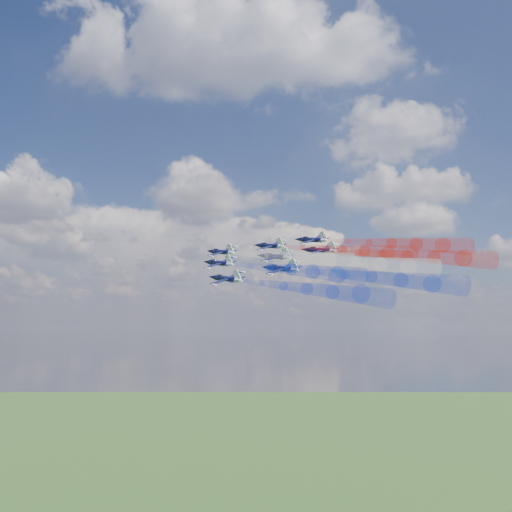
# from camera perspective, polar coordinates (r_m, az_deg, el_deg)

# --- Properties ---
(jet_lead) EXTENTS (17.82, 17.34, 9.37)m
(jet_lead) POSITION_cam_1_polar(r_m,az_deg,el_deg) (176.67, -3.56, 0.42)
(jet_lead) COLOR black
(trail_lead) EXTENTS (37.41, 31.93, 12.14)m
(trail_lead) POSITION_cam_1_polar(r_m,az_deg,el_deg) (156.63, 3.15, -0.06)
(trail_lead) COLOR white
(jet_inner_left) EXTENTS (17.82, 17.34, 9.37)m
(jet_inner_left) POSITION_cam_1_polar(r_m,az_deg,el_deg) (162.26, -3.79, -0.73)
(jet_inner_left) COLOR black
(trail_inner_left) EXTENTS (37.41, 31.93, 12.14)m
(trail_inner_left) POSITION_cam_1_polar(r_m,az_deg,el_deg) (142.28, 3.57, -1.41)
(trail_inner_left) COLOR #1734CA
(jet_inner_right) EXTENTS (17.82, 17.34, 9.37)m
(jet_inner_right) POSITION_cam_1_polar(r_m,az_deg,el_deg) (174.55, 1.43, 1.04)
(jet_inner_right) COLOR black
(trail_inner_right) EXTENTS (37.41, 31.93, 12.14)m
(trail_inner_right) POSITION_cam_1_polar(r_m,az_deg,el_deg) (156.39, 8.80, 0.63)
(trail_inner_right) COLOR red
(jet_outer_left) EXTENTS (17.82, 17.34, 9.37)m
(jet_outer_left) POSITION_cam_1_polar(r_m,az_deg,el_deg) (147.99, -3.06, -2.33)
(jet_outer_left) COLOR black
(trail_outer_left) EXTENTS (37.41, 31.93, 12.14)m
(trail_outer_left) POSITION_cam_1_polar(r_m,az_deg,el_deg) (128.47, 5.24, -3.33)
(trail_outer_left) COLOR #1734CA
(jet_center_third) EXTENTS (17.82, 17.34, 9.37)m
(jet_center_third) POSITION_cam_1_polar(r_m,az_deg,el_deg) (159.94, 1.93, -0.06)
(jet_center_third) COLOR black
(trail_center_third) EXTENTS (37.41, 31.93, 12.14)m
(trail_center_third) POSITION_cam_1_polar(r_m,az_deg,el_deg) (142.14, 10.12, -0.65)
(trail_center_third) COLOR white
(jet_outer_right) EXTENTS (17.82, 17.34, 9.37)m
(jet_outer_right) POSITION_cam_1_polar(r_m,az_deg,el_deg) (171.67, 5.72, 1.65)
(jet_outer_right) COLOR black
(trail_outer_right) EXTENTS (37.41, 31.93, 12.14)m
(trail_outer_right) POSITION_cam_1_polar(r_m,az_deg,el_deg) (155.26, 13.68, 1.29)
(trail_outer_right) COLOR red
(jet_rear_left) EXTENTS (17.82, 17.34, 9.37)m
(jet_rear_left) POSITION_cam_1_polar(r_m,az_deg,el_deg) (145.84, 2.58, -1.30)
(jet_rear_left) COLOR black
(trail_rear_left) EXTENTS (37.41, 31.93, 12.14)m
(trail_rear_left) POSITION_cam_1_polar(r_m,az_deg,el_deg) (128.51, 11.75, -2.12)
(trail_rear_left) COLOR #1734CA
(jet_rear_right) EXTENTS (17.82, 17.34, 9.37)m
(jet_rear_right) POSITION_cam_1_polar(r_m,az_deg,el_deg) (161.09, 6.53, 0.58)
(jet_rear_right) COLOR black
(trail_rear_right) EXTENTS (37.41, 31.93, 12.14)m
(trail_rear_right) POSITION_cam_1_polar(r_m,az_deg,el_deg) (145.14, 15.14, 0.07)
(trail_rear_right) COLOR red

